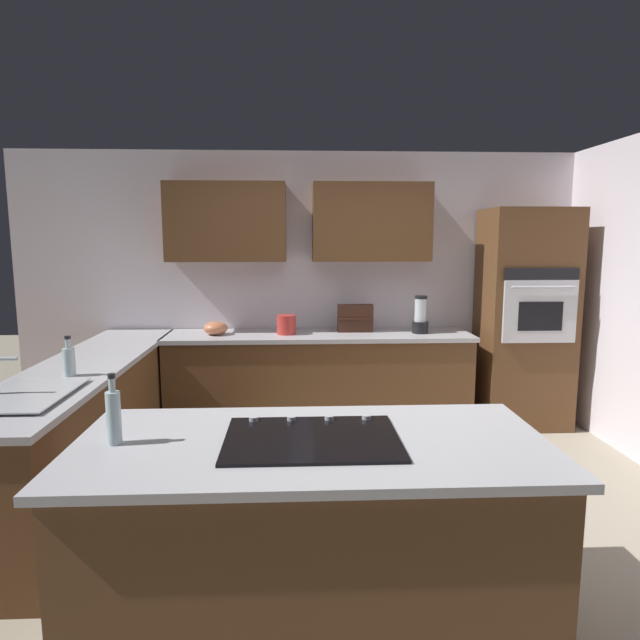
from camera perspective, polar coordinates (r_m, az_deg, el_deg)
name	(u,v)px	position (r m, az deg, el deg)	size (l,w,h in m)	color
ground_plane	(346,516)	(3.76, 2.73, -19.66)	(14.00, 14.00, 0.00)	#9E937F
wall_back	(320,271)	(5.36, 0.02, 5.10)	(6.00, 0.44, 2.60)	silver
lower_cabinets_back	(319,382)	(5.21, -0.13, -6.51)	(2.80, 0.60, 0.86)	brown
countertop_back	(319,336)	(5.11, -0.14, -1.63)	(2.84, 0.64, 0.04)	#B2B2B7
lower_cabinets_side	(87,427)	(4.35, -23.05, -10.24)	(0.60, 2.90, 0.86)	brown
countertop_side	(83,366)	(4.23, -23.40, -4.45)	(0.64, 2.94, 0.04)	#B2B2B7
island_base	(312,540)	(2.66, -0.82, -21.91)	(1.99, 0.89, 0.86)	brown
island_top	(312,445)	(2.46, -0.84, -12.82)	(2.07, 0.97, 0.04)	#B2B2B7
wall_oven	(525,319)	(5.52, 20.52, 0.14)	(0.80, 0.66, 2.05)	brown
sink_unit	(24,394)	(3.48, -28.40, -6.80)	(0.46, 0.70, 0.23)	#515456
cooktop	(312,438)	(2.46, -0.85, -12.18)	(0.76, 0.56, 0.03)	black
blender	(420,317)	(5.19, 10.40, 0.30)	(0.15, 0.15, 0.35)	black
mixing_bowl	(216,328)	(5.12, -10.80, -0.84)	(0.22, 0.22, 0.12)	#CC724C
spice_rack	(355,318)	(5.19, 3.69, 0.19)	(0.33, 0.11, 0.26)	#381E14
kettle	(286,325)	(5.07, -3.52, -0.47)	(0.18, 0.18, 0.18)	red
dish_soap_bottle	(69,360)	(3.87, -24.64, -3.84)	(0.08, 0.08, 0.26)	silver
oil_bottle	(114,416)	(2.53, -20.67, -9.30)	(0.06, 0.06, 0.31)	silver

